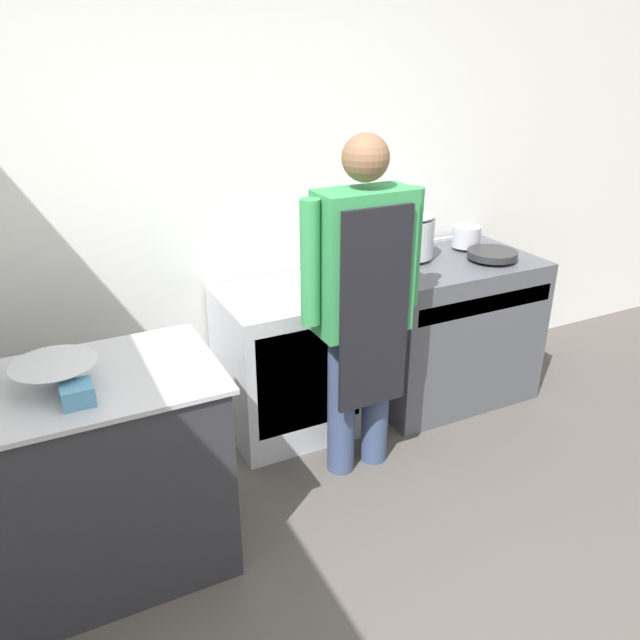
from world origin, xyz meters
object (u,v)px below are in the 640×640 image
person_cook (363,295)px  plastic_tub (77,394)px  stock_pot (409,233)px  sauce_pot (466,236)px  fridge_unit (287,362)px  stove (445,328)px  saute_pan (492,254)px  mixing_bowl (56,375)px

person_cook → plastic_tub: bearing=-166.9°
stock_pot → sauce_pot: 0.43m
fridge_unit → stock_pot: (0.81, 0.06, 0.62)m
stove → saute_pan: size_ratio=3.46×
saute_pan → fridge_unit: bearing=171.4°
person_cook → stock_pot: 0.84m
fridge_unit → plastic_tub: 1.48m
plastic_tub → stock_pot: bearing=24.0°
stove → mixing_bowl: mixing_bowl is taller
plastic_tub → stock_pot: stock_pot is taller
mixing_bowl → saute_pan: 2.46m
sauce_pot → fridge_unit: bearing=-177.4°
fridge_unit → person_cook: bearing=-70.3°
stove → saute_pan: saute_pan is taller
mixing_bowl → fridge_unit: bearing=28.8°
person_cook → fridge_unit: bearing=109.7°
fridge_unit → mixing_bowl: bearing=-151.2°
mixing_bowl → stock_pot: bearing=19.6°
fridge_unit → sauce_pot: bearing=2.6°
person_cook → plastic_tub: 1.35m
mixing_bowl → stock_pot: (1.99, 0.71, 0.10)m
person_cook → saute_pan: person_cook is taller
mixing_bowl → plastic_tub: size_ratio=2.78×
stove → plastic_tub: size_ratio=9.08×
fridge_unit → sauce_pot: (1.23, 0.06, 0.55)m
stove → mixing_bowl: (-2.22, -0.59, 0.50)m
sauce_pot → stock_pot: bearing=-180.0°
person_cook → stove: bearing=26.9°
person_cook → sauce_pot: person_cook is taller
stove → fridge_unit: 1.03m
mixing_bowl → plastic_tub: bearing=-70.6°
stove → sauce_pot: sauce_pot is taller
fridge_unit → saute_pan: 1.34m
person_cook → mixing_bowl: (-1.36, -0.15, -0.02)m
mixing_bowl → stove: bearing=14.8°
fridge_unit → person_cook: (0.18, -0.50, 0.55)m
fridge_unit → stock_pot: stock_pot is taller
saute_pan → sauce_pot: (0.00, 0.24, 0.04)m
stove → mixing_bowl: 2.35m
plastic_tub → saute_pan: plastic_tub is taller
plastic_tub → person_cook: bearing=13.1°
stove → sauce_pot: (0.20, 0.12, 0.52)m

